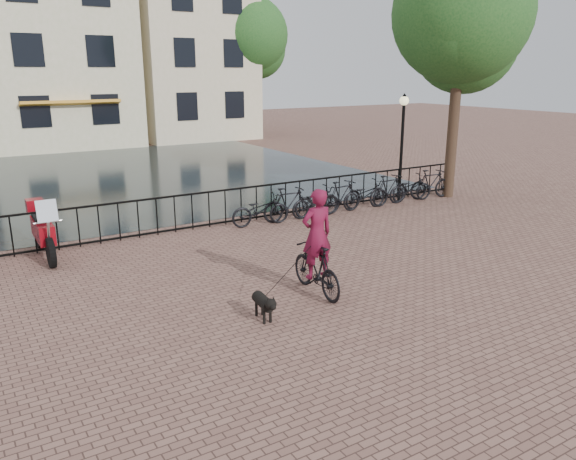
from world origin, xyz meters
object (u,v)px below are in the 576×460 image
cyclist (317,248)px  dog (263,305)px  lamp_post (403,130)px  motorcycle (42,224)px

cyclist → dog: (-1.46, -0.49, -0.67)m
lamp_post → dog: size_ratio=4.24×
dog → motorcycle: (-2.69, 5.68, 0.53)m
lamp_post → cyclist: (-6.92, -5.19, -1.44)m
lamp_post → cyclist: 8.77m
cyclist → motorcycle: 6.65m
cyclist → dog: 1.68m
lamp_post → motorcycle: size_ratio=1.55×
cyclist → dog: bearing=22.2°
motorcycle → lamp_post: bearing=0.1°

